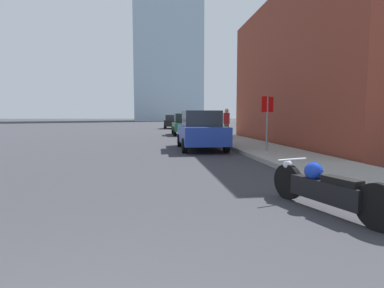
{
  "coord_description": "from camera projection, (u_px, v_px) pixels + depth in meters",
  "views": [
    {
      "loc": [
        0.74,
        -1.14,
        1.48
      ],
      "look_at": [
        1.7,
        6.24,
        0.8
      ],
      "focal_mm": 28.0,
      "sensor_mm": 36.0,
      "label": 1
    }
  ],
  "objects": [
    {
      "name": "sidewalk",
      "position": [
        187.0,
        127.0,
        41.36
      ],
      "size": [
        2.5,
        240.0,
        0.15
      ],
      "color": "gray",
      "rests_on": "ground_plane"
    },
    {
      "name": "brick_storefront",
      "position": [
        351.0,
        72.0,
        15.79
      ],
      "size": [
        8.58,
        13.66,
        7.67
      ],
      "color": "brown",
      "rests_on": "ground_plane"
    },
    {
      "name": "distant_tower",
      "position": [
        167.0,
        10.0,
        99.29
      ],
      "size": [
        21.42,
        21.42,
        73.59
      ],
      "color": "#9EB7CC",
      "rests_on": "ground_plane"
    },
    {
      "name": "motorcycle",
      "position": [
        324.0,
        188.0,
        4.64
      ],
      "size": [
        0.91,
        2.22,
        0.75
      ],
      "rotation": [
        0.0,
        0.0,
        0.3
      ],
      "color": "black",
      "rests_on": "ground_plane"
    },
    {
      "name": "parked_car_blue",
      "position": [
        201.0,
        130.0,
        13.46
      ],
      "size": [
        1.98,
        4.28,
        1.73
      ],
      "rotation": [
        0.0,
        0.0,
        -0.01
      ],
      "color": "#1E3899",
      "rests_on": "ground_plane"
    },
    {
      "name": "parked_car_green",
      "position": [
        184.0,
        124.0,
        23.85
      ],
      "size": [
        1.89,
        4.11,
        1.7
      ],
      "rotation": [
        0.0,
        0.0,
        -0.01
      ],
      "color": "#1E6B33",
      "rests_on": "ground_plane"
    },
    {
      "name": "parked_car_black",
      "position": [
        172.0,
        122.0,
        36.48
      ],
      "size": [
        2.1,
        4.3,
        1.66
      ],
      "rotation": [
        0.0,
        0.0,
        -0.09
      ],
      "color": "black",
      "rests_on": "ground_plane"
    },
    {
      "name": "stop_sign",
      "position": [
        267.0,
        114.0,
        11.62
      ],
      "size": [
        0.57,
        0.26,
        2.1
      ],
      "color": "slate",
      "rests_on": "sidewalk"
    },
    {
      "name": "pedestrian",
      "position": [
        226.0,
        123.0,
        18.69
      ],
      "size": [
        0.36,
        0.25,
        1.82
      ],
      "color": "brown",
      "rests_on": "sidewalk"
    }
  ]
}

